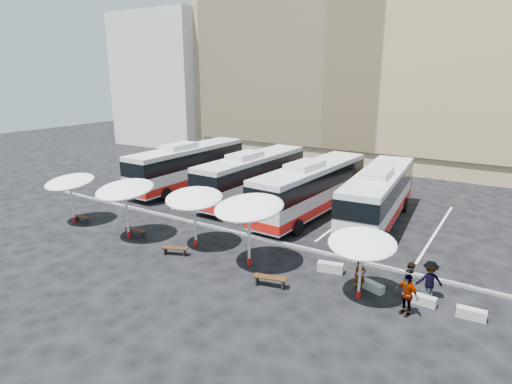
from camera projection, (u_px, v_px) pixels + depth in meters
The scene contains 26 objects.
ground at pixel (219, 233), 27.93m from camera, with size 120.00×120.00×0.00m, color black.
sandstone_building at pixel (380, 50), 50.43m from camera, with size 42.00×18.25×29.60m.
apartment_block at pixel (181, 80), 62.70m from camera, with size 14.00×14.00×18.00m, color beige.
curb_divider at pixel (223, 229), 28.32m from camera, with size 34.00×0.25×0.15m, color black.
bay_lines at pixel (279, 202), 34.44m from camera, with size 24.15×12.00×0.01m.
bus_0 at pixel (189, 164), 38.51m from camera, with size 3.20×13.03×4.12m.
bus_1 at pixel (253, 175), 34.91m from camera, with size 3.16×12.66×4.00m.
bus_2 at pixel (311, 187), 31.03m from camera, with size 3.53×12.99×4.08m.
bus_3 at pixel (378, 195), 29.14m from camera, with size 3.85×12.91×4.04m.
sunshade_0 at pixel (70, 182), 29.09m from camera, with size 3.26×3.31×3.41m.
sunshade_1 at pixel (125, 190), 26.23m from camera, with size 3.59×3.63×3.71m.
sunshade_2 at pixel (194, 198), 25.01m from camera, with size 4.43×4.46×3.52m.
sunshade_3 at pixel (249, 208), 22.31m from camera, with size 4.43×4.46×3.87m.
sunshade_4 at pixel (362, 243), 19.12m from camera, with size 3.72×3.75×3.20m.
wood_bench_0 at pixel (82, 218), 29.77m from camera, with size 1.36×0.38×0.42m.
wood_bench_1 at pixel (136, 231), 27.25m from camera, with size 1.55×0.46×0.47m.
wood_bench_2 at pixel (175, 249), 24.45m from camera, with size 1.51×0.91×0.45m.
wood_bench_3 at pixel (270, 279), 20.82m from camera, with size 1.72×0.81×0.51m.
conc_bench_0 at pixel (330, 267), 22.38m from camera, with size 1.33×0.44×0.50m, color gray.
conc_bench_1 at pixel (373, 287), 20.46m from camera, with size 1.12×0.37×0.42m, color gray.
conc_bench_2 at pixel (423, 300), 19.25m from camera, with size 1.16×0.39×0.43m, color gray.
conc_bench_3 at pixel (471, 314), 18.15m from camera, with size 1.18×0.39×0.44m, color gray.
passenger_0 at pixel (360, 276), 20.28m from camera, with size 0.57×0.37×1.56m, color black.
passenger_1 at pixel (411, 279), 19.81m from camera, with size 0.83×0.64×1.70m, color black.
passenger_2 at pixel (407, 294), 18.28m from camera, with size 1.11×0.46×1.89m, color black.
passenger_3 at pixel (429, 280), 19.54m from camera, with size 1.21×0.70×1.88m, color black.
Camera 1 is at (16.09, -20.79, 10.11)m, focal length 30.00 mm.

